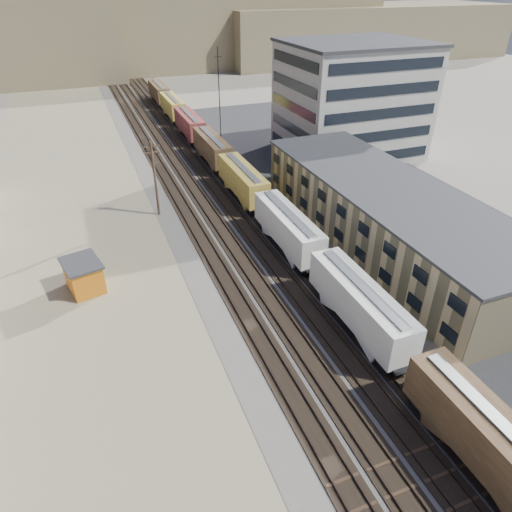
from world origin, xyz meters
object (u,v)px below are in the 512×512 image
object	(u,v)px
freight_train	(226,162)
parked_car_blue	(411,185)
utility_pole_north	(155,178)
maintenance_shed	(84,275)

from	to	relation	value
freight_train	parked_car_blue	xyz separation A→B (m)	(24.28, -14.00, -1.96)
utility_pole_north	freight_train	bearing A→B (deg)	34.73
utility_pole_north	maintenance_shed	size ratio (longest dim) A/B	1.96
utility_pole_north	maintenance_shed	bearing A→B (deg)	-125.84
maintenance_shed	parked_car_blue	world-z (taller)	maintenance_shed
freight_train	utility_pole_north	world-z (taller)	utility_pole_north
maintenance_shed	utility_pole_north	bearing A→B (deg)	54.16
utility_pole_north	maintenance_shed	distance (m)	17.90
freight_train	utility_pole_north	xyz separation A→B (m)	(-12.30, -8.53, 2.50)
freight_train	maintenance_shed	distance (m)	32.05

